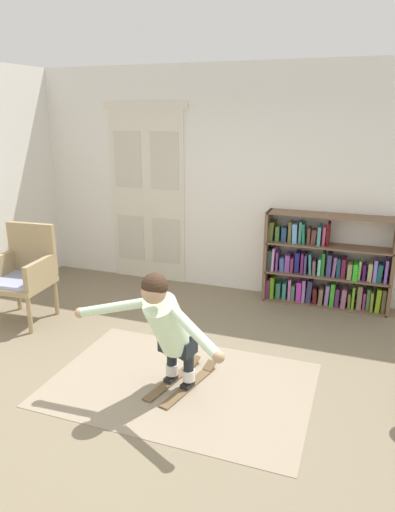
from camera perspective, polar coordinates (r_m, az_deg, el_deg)
The scene contains 8 objects.
ground_plane at distance 4.23m, azimuth -3.22°, elevation -16.07°, with size 7.20×7.20×0.00m, color #776A53.
back_wall at distance 6.07m, azimuth 6.35°, elevation 8.92°, with size 6.00×0.10×2.90m, color silver.
double_door at distance 6.53m, azimuth -6.15°, elevation 7.56°, with size 1.22×0.05×2.45m.
rug at distance 4.30m, azimuth -2.10°, elevation -15.39°, with size 2.28×1.54×0.01m, color gray.
bookshelf at distance 5.94m, azimuth 15.06°, elevation -1.45°, with size 1.52×0.30×1.15m.
wicker_chair at distance 5.67m, azimuth -20.48°, elevation -1.73°, with size 0.64×0.64×1.10m.
skis_pair at distance 4.31m, azimuth -1.87°, elevation -15.00°, with size 0.44×0.82×0.07m.
person_skier at distance 3.84m, azimuth -3.80°, elevation -8.30°, with size 1.42×0.80×1.07m.
Camera 1 is at (1.42, -3.23, 2.33)m, focal length 32.66 mm.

